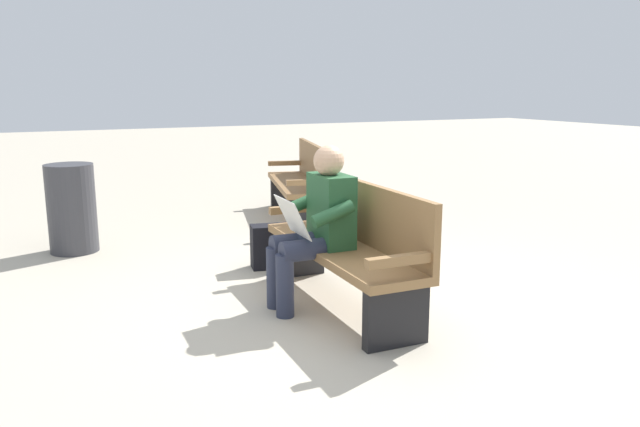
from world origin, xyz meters
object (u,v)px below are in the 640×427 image
object	(u,v)px
bench_near	(349,244)
bench_far	(302,181)
trash_bin	(72,208)
person_seated	(317,223)
backpack	(270,247)

from	to	relation	value
bench_near	bench_far	world-z (taller)	same
trash_bin	bench_far	bearing A→B (deg)	-80.01
bench_near	bench_far	bearing A→B (deg)	-15.77
bench_near	person_seated	distance (m)	0.29
backpack	trash_bin	world-z (taller)	trash_bin
person_seated	backpack	world-z (taller)	person_seated
person_seated	bench_near	bearing A→B (deg)	-102.23
person_seated	backpack	xyz separation A→B (m)	(1.07, -0.05, -0.44)
backpack	bench_far	size ratio (longest dim) A/B	0.21
bench_far	trash_bin	xyz separation A→B (m)	(-0.47, 2.64, -0.03)
person_seated	bench_far	world-z (taller)	person_seated
person_seated	trash_bin	size ratio (longest dim) A/B	1.38
trash_bin	bench_near	bearing A→B (deg)	-145.39
bench_near	trash_bin	world-z (taller)	bench_near
bench_far	trash_bin	size ratio (longest dim) A/B	2.17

